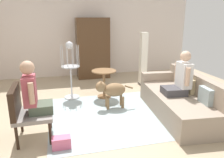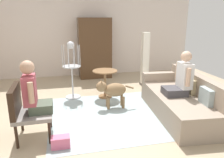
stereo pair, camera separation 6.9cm
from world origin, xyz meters
The scene contains 13 objects.
ground_plane centered at (0.00, 0.00, 0.00)m, with size 7.96×7.96×0.00m, color tan.
back_wall centered at (0.00, 3.38, 1.30)m, with size 6.98×0.12×2.60m, color silver.
area_rug centered at (0.17, 0.06, 0.00)m, with size 2.68×2.32×0.01m, color #9EB2B7.
couch centered at (1.34, -0.22, 0.29)m, with size 1.08×2.17×0.80m.
armchair centered at (-1.47, -0.46, 0.51)m, with size 0.58×0.65×0.86m.
person_on_couch centered at (1.29, -0.24, 0.75)m, with size 0.51×0.52×0.83m.
person_on_armchair centered at (-1.33, -0.46, 0.77)m, with size 0.43×0.50×0.81m.
round_end_table centered at (0.09, 1.06, 0.45)m, with size 0.58×0.58×0.66m.
dog centered at (0.11, 0.42, 0.39)m, with size 0.80×0.31×0.62m.
bird_cage_stand centered at (-0.66, 1.22, 0.71)m, with size 0.42×0.42×1.34m.
column_lamp centered at (1.35, 1.78, 0.73)m, with size 0.20×0.20×1.47m.
armoire_cabinet centered at (0.14, 2.97, 0.92)m, with size 0.99×0.56×1.85m, color #4C331E.
handbag centered at (-0.96, -0.86, 0.09)m, with size 0.27×0.16×0.17m, color #D8668C.
Camera 2 is at (-0.87, -3.79, 1.85)m, focal length 35.04 mm.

